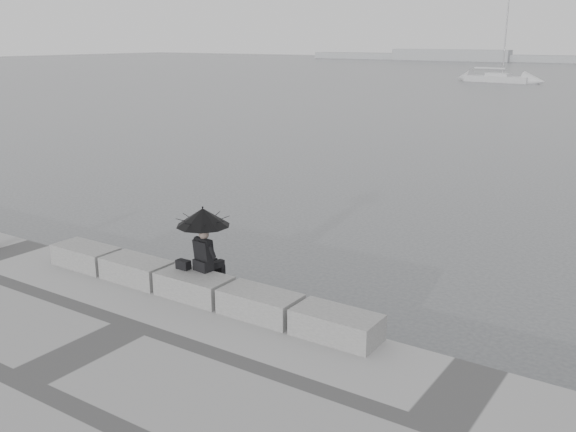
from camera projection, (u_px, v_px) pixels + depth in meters
The scene contains 9 objects.
ground at pixel (210, 312), 13.92m from camera, with size 360.00×360.00×0.00m, color #46494B.
stone_block_far_left at pixel (86, 256), 15.17m from camera, with size 1.60×0.80×0.50m, color slate.
stone_block_left at pixel (137, 270), 14.27m from camera, with size 1.60×0.80×0.50m, color slate.
stone_block_centre at pixel (194, 286), 13.36m from camera, with size 1.60×0.80×0.50m, color slate.
stone_block_right at pixel (260, 304), 12.45m from camera, with size 1.60×0.80×0.50m, color slate.
stone_block_far_right at pixel (336, 325), 11.54m from camera, with size 1.60×0.80×0.50m, color slate.
seated_person at pixel (203, 225), 13.30m from camera, with size 1.13×1.13×1.39m.
bag at pixel (183, 265), 13.60m from camera, with size 0.30×0.17×0.20m, color black.
sailboat_left at pixel (498, 78), 84.93m from camera, with size 8.95×3.68×12.90m.
Camera 1 is at (8.54, -9.74, 5.75)m, focal length 40.00 mm.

